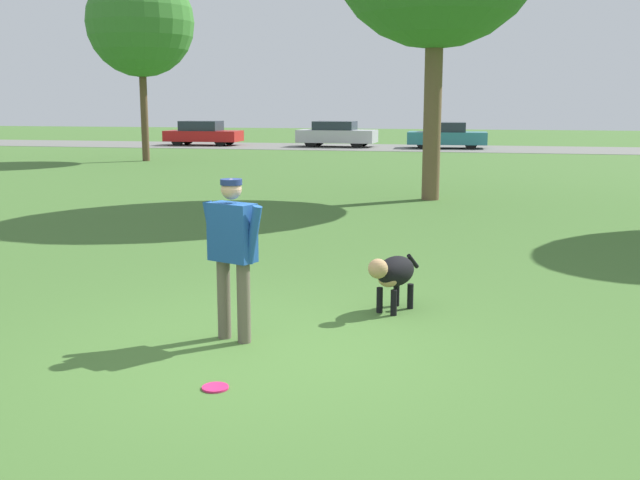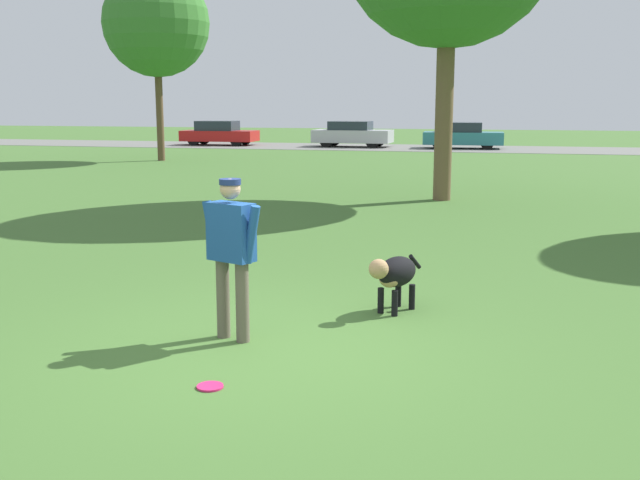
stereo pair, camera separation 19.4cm
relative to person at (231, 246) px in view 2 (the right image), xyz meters
name	(u,v)px [view 2 (the right image)]	position (x,y,z in m)	size (l,w,h in m)	color
ground_plane	(265,349)	(0.39, -0.22, -0.94)	(120.00, 120.00, 0.00)	#426B2D
far_road_strip	(464,149)	(0.39, 31.88, -0.93)	(120.00, 6.00, 0.01)	slate
person	(231,246)	(0.00, 0.00, 0.00)	(0.70, 0.37, 1.58)	#665B4C
dog	(394,274)	(1.39, 1.34, -0.50)	(0.57, 0.91, 0.65)	black
frisbee	(210,386)	(0.26, -1.25, -0.93)	(0.22, 0.22, 0.02)	#E52366
tree_far_left	(156,23)	(-10.93, 20.99, 4.38)	(4.14, 4.14, 7.41)	brown
parked_car_red	(219,133)	(-12.75, 31.82, -0.29)	(4.07, 1.84, 1.32)	red
parked_car_silver	(352,134)	(-5.38, 31.99, -0.27)	(4.10, 1.93, 1.33)	#B7B7BC
parked_car_teal	(463,136)	(0.30, 31.93, -0.29)	(4.02, 2.01, 1.31)	teal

